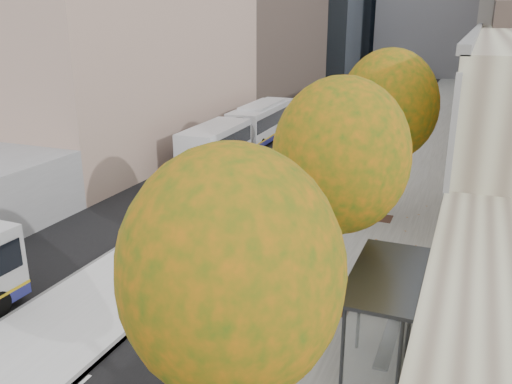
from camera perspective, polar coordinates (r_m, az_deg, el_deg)
The scene contains 8 objects.
bus_platform at distance 40.38m, azimuth 5.58°, elevation 4.75°, with size 4.25×150.00×0.15m, color silver.
sidewalk at distance 38.96m, azimuth 16.94°, elevation 3.50°, with size 4.75×150.00×0.08m, color slate.
bus_shelter at distance 15.49m, azimuth 14.21°, elevation -9.85°, with size 1.90×4.40×2.53m.
tree_b at distance 9.52m, azimuth -2.61°, elevation -8.50°, with size 4.00×4.00×6.97m.
tree_c at distance 16.63m, azimuth 8.94°, elevation 3.77°, with size 4.20×4.20×7.28m.
tree_d at distance 25.27m, azimuth 13.80°, elevation 8.82°, with size 4.40×4.40×7.60m.
bus_far at distance 38.84m, azimuth -1.19°, elevation 6.47°, with size 2.92×16.66×2.77m.
distant_car at distance 46.62m, azimuth 3.36°, elevation 7.28°, with size 1.47×3.66×1.25m, color white.
Camera 1 is at (7.19, -2.72, 9.28)m, focal length 38.00 mm.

